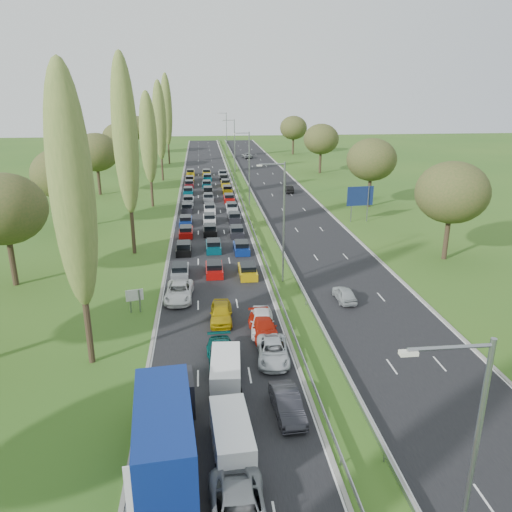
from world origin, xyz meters
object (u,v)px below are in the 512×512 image
white_van_rear (226,370)px  blue_lorry (166,430)px  near_car_2 (179,292)px  direction_sign (360,198)px  white_van_front (231,434)px  info_sign (135,298)px

white_van_rear → blue_lorry: bearing=-111.4°
near_car_2 → direction_sign: bearing=48.7°
near_car_2 → white_van_front: (3.55, -20.84, 0.27)m
near_car_2 → white_van_rear: bearing=-73.3°
white_van_rear → direction_sign: direction_sign is taller
white_van_rear → near_car_2: bearing=107.7°
info_sign → direction_sign: bearing=44.5°
blue_lorry → direction_sign: 53.62m
blue_lorry → near_car_2: bearing=85.7°
blue_lorry → white_van_front: bearing=6.8°
white_van_front → info_sign: 19.78m
info_sign → white_van_rear: bearing=-58.8°
near_car_2 → white_van_rear: white_van_rear is taller
white_van_front → info_sign: bearing=107.9°
white_van_rear → info_sign: info_sign is taller
blue_lorry → white_van_rear: blue_lorry is taller
blue_lorry → info_sign: blue_lorry is taller
near_car_2 → info_sign: info_sign is taller
near_car_2 → blue_lorry: blue_lorry is taller
white_van_front → blue_lorry: bearing=-171.8°
white_van_rear → info_sign: size_ratio=2.28×
near_car_2 → blue_lorry: size_ratio=0.54×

